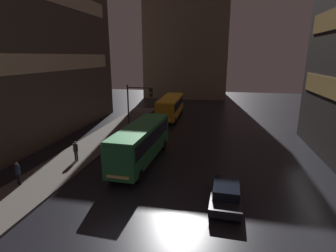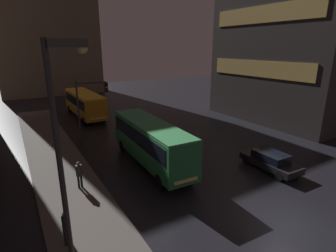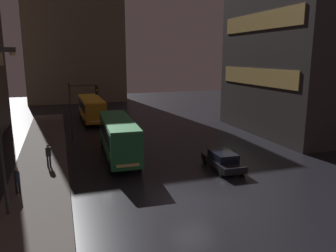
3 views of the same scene
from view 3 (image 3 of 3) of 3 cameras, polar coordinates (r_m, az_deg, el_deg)
The scene contains 11 objects.
ground_plane at distance 20.37m, azimuth 4.33°, elevation -13.09°, with size 120.00×120.00×0.00m, color black.
sidewalk_left at distance 28.37m, azimuth -21.17°, elevation -6.38°, with size 4.00×48.00×0.15m.
building_right_block at distance 40.23m, azimuth 21.48°, elevation 12.86°, with size 10.07×16.17×19.59m.
building_far_backdrop at distance 69.08m, azimuth -16.09°, elevation 16.07°, with size 18.07×12.00×28.13m.
bus_near at distance 28.41m, azimuth -8.62°, elevation -1.44°, with size 2.86×10.25×3.39m.
bus_far at distance 45.33m, azimuth -13.19°, elevation 3.26°, with size 2.83×10.40×3.21m.
car_taxi at distance 25.99m, azimuth 9.54°, elevation -5.88°, with size 2.05×4.53×1.37m.
pedestrian_near at distance 27.24m, azimuth -20.12°, elevation -4.49°, with size 0.56×0.56×1.80m.
pedestrian_mid at distance 22.76m, azimuth -24.79°, elevation -8.36°, with size 0.36×0.36×1.70m.
traffic_light_main at distance 34.74m, azimuth -15.05°, elevation 4.05°, with size 2.94×0.35×6.04m.
street_lamp_sidewalk at distance 18.97m, azimuth -27.03°, elevation 2.56°, with size 1.25×0.36×8.97m.
Camera 3 is at (-7.20, -16.99, 8.63)m, focal length 35.00 mm.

